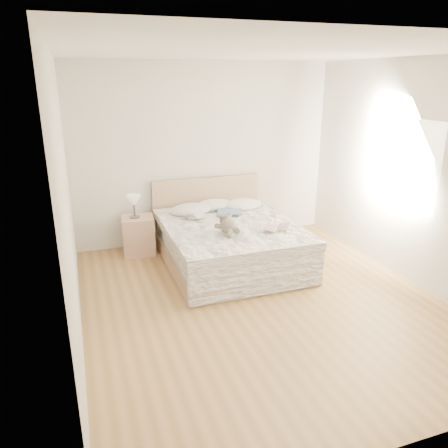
{
  "coord_description": "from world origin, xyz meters",
  "views": [
    {
      "loc": [
        -1.9,
        -4.12,
        2.48
      ],
      "look_at": [
        -0.1,
        1.05,
        0.62
      ],
      "focal_mm": 35.0,
      "sensor_mm": 36.0,
      "label": 1
    }
  ],
  "objects": [
    {
      "name": "floor",
      "position": [
        0.0,
        0.0,
        0.0
      ],
      "size": [
        4.0,
        4.5,
        0.0
      ],
      "primitive_type": "cube",
      "color": "brown",
      "rests_on": "ground"
    },
    {
      "name": "ceiling",
      "position": [
        0.0,
        0.0,
        2.7
      ],
      "size": [
        4.0,
        4.5,
        0.0
      ],
      "primitive_type": "cube",
      "color": "white",
      "rests_on": "ground"
    },
    {
      "name": "wall_back",
      "position": [
        0.0,
        2.25,
        1.35
      ],
      "size": [
        4.0,
        0.02,
        2.7
      ],
      "primitive_type": "cube",
      "color": "silver",
      "rests_on": "ground"
    },
    {
      "name": "wall_front",
      "position": [
        0.0,
        -2.25,
        1.35
      ],
      "size": [
        4.0,
        0.02,
        2.7
      ],
      "primitive_type": "cube",
      "color": "silver",
      "rests_on": "ground"
    },
    {
      "name": "wall_left",
      "position": [
        -2.0,
        0.0,
        1.35
      ],
      "size": [
        0.02,
        4.5,
        2.7
      ],
      "primitive_type": "cube",
      "color": "silver",
      "rests_on": "ground"
    },
    {
      "name": "wall_right",
      "position": [
        2.0,
        0.0,
        1.35
      ],
      "size": [
        0.02,
        4.5,
        2.7
      ],
      "primitive_type": "cube",
      "color": "silver",
      "rests_on": "ground"
    },
    {
      "name": "window",
      "position": [
        1.99,
        0.3,
        1.45
      ],
      "size": [
        0.02,
        1.3,
        1.1
      ],
      "primitive_type": "cube",
      "color": "white",
      "rests_on": "wall_right"
    },
    {
      "name": "bed",
      "position": [
        0.0,
        1.19,
        0.31
      ],
      "size": [
        1.72,
        2.14,
        1.0
      ],
      "color": "tan",
      "rests_on": "floor"
    },
    {
      "name": "nightstand",
      "position": [
        -1.12,
        1.91,
        0.28
      ],
      "size": [
        0.49,
        0.45,
        0.56
      ],
      "primitive_type": "cube",
      "rotation": [
        0.0,
        0.0,
        -0.11
      ],
      "color": "tan",
      "rests_on": "floor"
    },
    {
      "name": "table_lamp",
      "position": [
        -1.16,
        1.91,
        0.79
      ],
      "size": [
        0.22,
        0.22,
        0.33
      ],
      "color": "#4E4944",
      "rests_on": "nightstand"
    },
    {
      "name": "pillow_left",
      "position": [
        -0.37,
        1.76,
        0.64
      ],
      "size": [
        0.63,
        0.46,
        0.18
      ],
      "primitive_type": "ellipsoid",
      "rotation": [
        0.0,
        0.0,
        0.07
      ],
      "color": "silver",
      "rests_on": "bed"
    },
    {
      "name": "pillow_middle",
      "position": [
        0.03,
        1.89,
        0.64
      ],
      "size": [
        0.59,
        0.44,
        0.17
      ],
      "primitive_type": "ellipsoid",
      "rotation": [
        0.0,
        0.0,
        0.09
      ],
      "color": "white",
      "rests_on": "bed"
    },
    {
      "name": "pillow_right",
      "position": [
        0.44,
        1.76,
        0.64
      ],
      "size": [
        0.6,
        0.43,
        0.17
      ],
      "primitive_type": "ellipsoid",
      "rotation": [
        0.0,
        0.0,
        -0.05
      ],
      "color": "white",
      "rests_on": "bed"
    },
    {
      "name": "blouse",
      "position": [
        0.17,
        1.62,
        0.63
      ],
      "size": [
        0.68,
        0.71,
        0.02
      ],
      "primitive_type": null,
      "rotation": [
        0.0,
        0.0,
        -0.28
      ],
      "color": "#3D5976",
      "rests_on": "bed"
    },
    {
      "name": "photo_book",
      "position": [
        -0.38,
        1.45,
        0.63
      ],
      "size": [
        0.31,
        0.23,
        0.02
      ],
      "primitive_type": "cube",
      "rotation": [
        0.0,
        0.0,
        0.1
      ],
      "color": "silver",
      "rests_on": "bed"
    },
    {
      "name": "childrens_book",
      "position": [
        0.49,
        0.68,
        0.63
      ],
      "size": [
        0.45,
        0.43,
        0.02
      ],
      "primitive_type": "cube",
      "rotation": [
        0.0,
        0.0,
        -0.67
      ],
      "color": "beige",
      "rests_on": "bed"
    },
    {
      "name": "teddy_bear",
      "position": [
        -0.17,
        0.69,
        0.65
      ],
      "size": [
        0.26,
        0.37,
        0.19
      ],
      "primitive_type": null,
      "rotation": [
        0.0,
        0.0,
        0.01
      ],
      "color": "#645B4F",
      "rests_on": "bed"
    }
  ]
}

